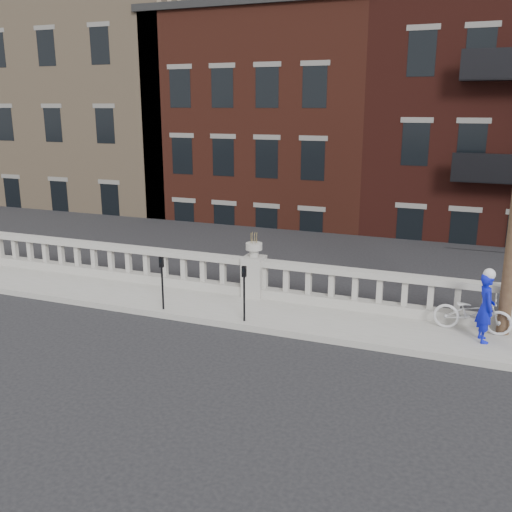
% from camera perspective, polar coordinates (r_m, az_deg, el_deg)
% --- Properties ---
extents(ground, '(120.00, 120.00, 0.00)m').
position_cam_1_polar(ground, '(12.20, -7.17, -10.24)').
color(ground, black).
rests_on(ground, ground).
extents(sidewalk, '(32.00, 2.20, 0.15)m').
position_cam_1_polar(sidewalk, '(14.66, -1.58, -5.39)').
color(sidewalk, gray).
rests_on(sidewalk, ground).
extents(balustrade, '(28.00, 0.34, 1.03)m').
position_cam_1_polar(balustrade, '(15.31, -0.20, -2.26)').
color(balustrade, gray).
rests_on(balustrade, sidewalk).
extents(planter_pedestal, '(0.55, 0.55, 1.76)m').
position_cam_1_polar(planter_pedestal, '(15.26, -0.20, -1.58)').
color(planter_pedestal, gray).
rests_on(planter_pedestal, sidewalk).
extents(lower_level, '(80.00, 44.00, 20.80)m').
position_cam_1_polar(lower_level, '(33.14, 13.22, 10.15)').
color(lower_level, '#605E59').
rests_on(lower_level, ground).
extents(parking_meter_c, '(0.10, 0.09, 1.36)m').
position_cam_1_polar(parking_meter_c, '(14.41, -9.38, -2.09)').
color(parking_meter_c, black).
rests_on(parking_meter_c, sidewalk).
extents(parking_meter_d, '(0.10, 0.09, 1.36)m').
position_cam_1_polar(parking_meter_d, '(13.45, -1.20, -3.13)').
color(parking_meter_d, black).
rests_on(parking_meter_d, sidewalk).
extents(bicycle, '(1.72, 0.65, 0.89)m').
position_cam_1_polar(bicycle, '(13.86, 20.84, -5.33)').
color(bicycle, silver).
rests_on(bicycle, sidewalk).
extents(cyclist, '(0.51, 0.64, 1.54)m').
position_cam_1_polar(cyclist, '(13.30, 21.98, -4.81)').
color(cyclist, '#0D15C3').
rests_on(cyclist, sidewalk).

